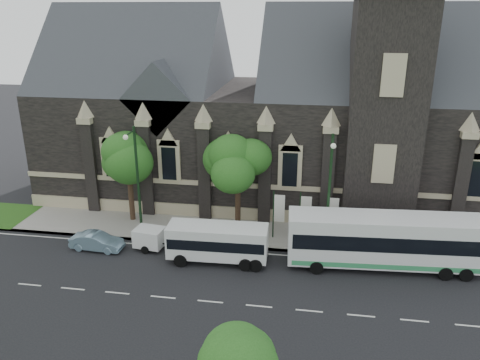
% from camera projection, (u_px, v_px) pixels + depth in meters
% --- Properties ---
extents(ground, '(160.00, 160.00, 0.00)m').
position_uv_depth(ground, '(163.00, 297.00, 29.20)').
color(ground, black).
rests_on(ground, ground).
extents(sidewalk, '(80.00, 5.00, 0.15)m').
position_uv_depth(sidewalk, '(199.00, 230.00, 37.99)').
color(sidewalk, gray).
rests_on(sidewalk, ground).
extents(museum, '(40.00, 17.70, 29.90)m').
position_uv_depth(museum, '(275.00, 110.00, 43.10)').
color(museum, black).
rests_on(museum, ground).
extents(tree_park_east, '(3.40, 3.40, 6.28)m').
position_uv_depth(tree_park_east, '(236.00, 347.00, 18.05)').
color(tree_park_east, black).
rests_on(tree_park_east, ground).
extents(tree_walk_right, '(4.08, 4.08, 7.80)m').
position_uv_depth(tree_walk_right, '(241.00, 159.00, 36.69)').
color(tree_walk_right, black).
rests_on(tree_walk_right, ground).
extents(tree_walk_left, '(3.91, 3.91, 7.64)m').
position_uv_depth(tree_walk_left, '(131.00, 155.00, 38.04)').
color(tree_walk_left, black).
rests_on(tree_walk_left, ground).
extents(street_lamp_near, '(0.36, 1.88, 9.00)m').
position_uv_depth(street_lamp_near, '(329.00, 189.00, 32.57)').
color(street_lamp_near, black).
rests_on(street_lamp_near, ground).
extents(street_lamp_mid, '(0.36, 1.88, 9.00)m').
position_uv_depth(street_lamp_mid, '(137.00, 178.00, 34.63)').
color(street_lamp_mid, black).
rests_on(street_lamp_mid, ground).
extents(banner_flag_left, '(0.90, 0.10, 4.00)m').
position_uv_depth(banner_flag_left, '(277.00, 211.00, 35.82)').
color(banner_flag_left, black).
rests_on(banner_flag_left, ground).
extents(banner_flag_center, '(0.90, 0.10, 4.00)m').
position_uv_depth(banner_flag_center, '(304.00, 213.00, 35.52)').
color(banner_flag_center, black).
rests_on(banner_flag_center, ground).
extents(banner_flag_right, '(0.90, 0.10, 4.00)m').
position_uv_depth(banner_flag_right, '(330.00, 214.00, 35.23)').
color(banner_flag_right, black).
rests_on(banner_flag_right, ground).
extents(tour_coach, '(13.11, 3.66, 3.78)m').
position_uv_depth(tour_coach, '(384.00, 240.00, 31.98)').
color(tour_coach, silver).
rests_on(tour_coach, ground).
extents(shuttle_bus, '(7.06, 2.67, 2.70)m').
position_uv_depth(shuttle_bus, '(218.00, 241.00, 32.91)').
color(shuttle_bus, silver).
rests_on(shuttle_bus, ground).
extents(box_trailer, '(3.13, 1.85, 1.63)m').
position_uv_depth(box_trailer, '(150.00, 237.00, 34.85)').
color(box_trailer, silver).
rests_on(box_trailer, ground).
extents(sedan, '(4.01, 1.57, 1.30)m').
position_uv_depth(sedan, '(97.00, 241.00, 34.83)').
color(sedan, '#7798AD').
rests_on(sedan, ground).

